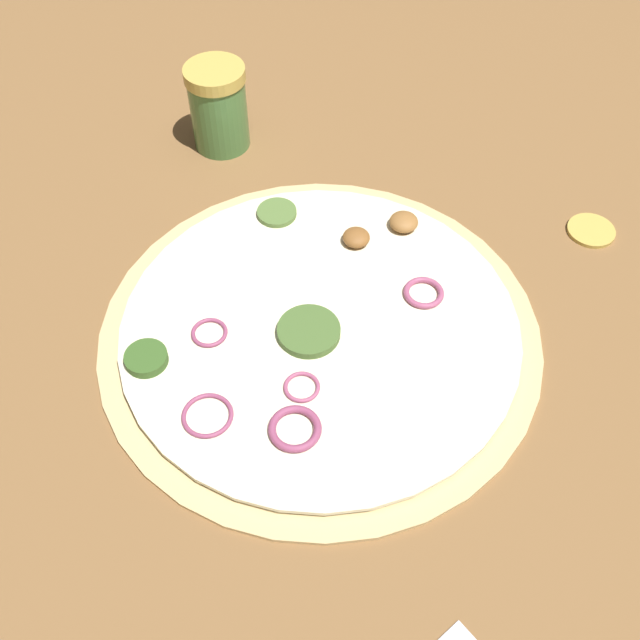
% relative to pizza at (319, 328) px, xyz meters
% --- Properties ---
extents(ground_plane, '(3.00, 3.00, 0.00)m').
position_rel_pizza_xyz_m(ground_plane, '(0.00, 0.00, -0.01)').
color(ground_plane, brown).
extents(pizza, '(0.35, 0.35, 0.02)m').
position_rel_pizza_xyz_m(pizza, '(0.00, 0.00, 0.00)').
color(pizza, '#D6B77A').
rests_on(pizza, ground_plane).
extents(spice_jar, '(0.06, 0.06, 0.08)m').
position_rel_pizza_xyz_m(spice_jar, '(-0.24, 0.11, 0.04)').
color(spice_jar, '#4C7F42').
rests_on(spice_jar, ground_plane).
extents(loose_cap, '(0.04, 0.04, 0.01)m').
position_rel_pizza_xyz_m(loose_cap, '(0.10, 0.25, -0.00)').
color(loose_cap, gold).
rests_on(loose_cap, ground_plane).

